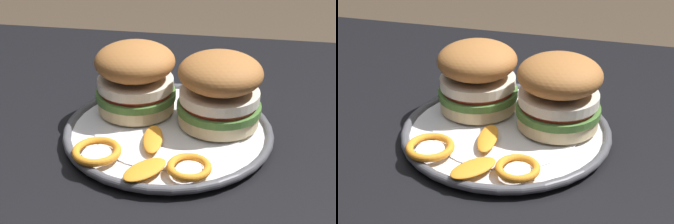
{
  "view_description": "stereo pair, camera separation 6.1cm",
  "coord_description": "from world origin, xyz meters",
  "views": [
    {
      "loc": [
        0.06,
        -0.58,
        1.13
      ],
      "look_at": [
        -0.04,
        -0.0,
        0.82
      ],
      "focal_mm": 52.36,
      "sensor_mm": 36.0,
      "label": 1
    },
    {
      "loc": [
        0.12,
        -0.56,
        1.13
      ],
      "look_at": [
        -0.04,
        -0.0,
        0.82
      ],
      "focal_mm": 52.36,
      "sensor_mm": 36.0,
      "label": 2
    }
  ],
  "objects": [
    {
      "name": "orange_peel_small_curl",
      "position": [
        -0.11,
        -0.09,
        0.8
      ],
      "size": [
        0.08,
        0.08,
        0.01
      ],
      "color": "orange",
      "rests_on": "dinner_plate"
    },
    {
      "name": "orange_peel_strip_short",
      "position": [
        -0.05,
        -0.11,
        0.8
      ],
      "size": [
        0.06,
        0.07,
        0.01
      ],
      "color": "orange",
      "rests_on": "dinner_plate"
    },
    {
      "name": "sandwich_half_right",
      "position": [
        0.03,
        0.02,
        0.85
      ],
      "size": [
        0.13,
        0.13,
        0.1
      ],
      "color": "beige",
      "rests_on": "dinner_plate"
    },
    {
      "name": "orange_peel_strip_long",
      "position": [
        -0.05,
        -0.04,
        0.8
      ],
      "size": [
        0.03,
        0.07,
        0.01
      ],
      "color": "orange",
      "rests_on": "dinner_plate"
    },
    {
      "name": "sandwich_half_left",
      "position": [
        -0.09,
        0.04,
        0.85
      ],
      "size": [
        0.13,
        0.13,
        0.1
      ],
      "color": "beige",
      "rests_on": "dinner_plate"
    },
    {
      "name": "dining_table",
      "position": [
        0.0,
        0.0,
        0.67
      ],
      "size": [
        1.28,
        0.87,
        0.78
      ],
      "color": "black",
      "rests_on": "ground"
    },
    {
      "name": "orange_peel_curled",
      "position": [
        0.01,
        -0.1,
        0.8
      ],
      "size": [
        0.07,
        0.07,
        0.01
      ],
      "color": "orange",
      "rests_on": "dinner_plate"
    },
    {
      "name": "dinner_plate",
      "position": [
        -0.04,
        -0.0,
        0.79
      ],
      "size": [
        0.29,
        0.29,
        0.02
      ],
      "color": "white",
      "rests_on": "dining_table"
    }
  ]
}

